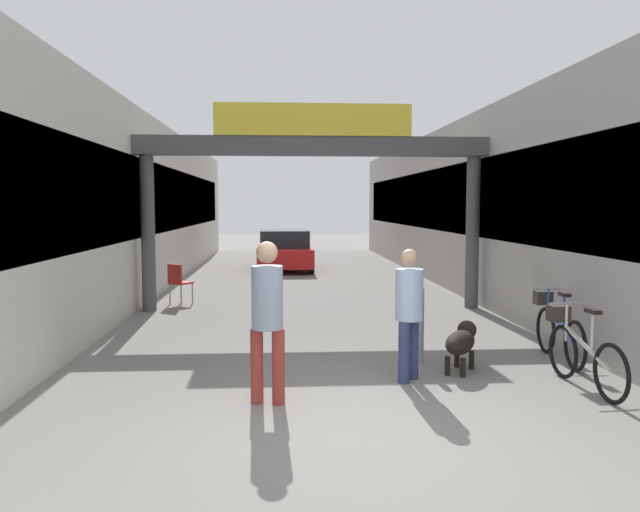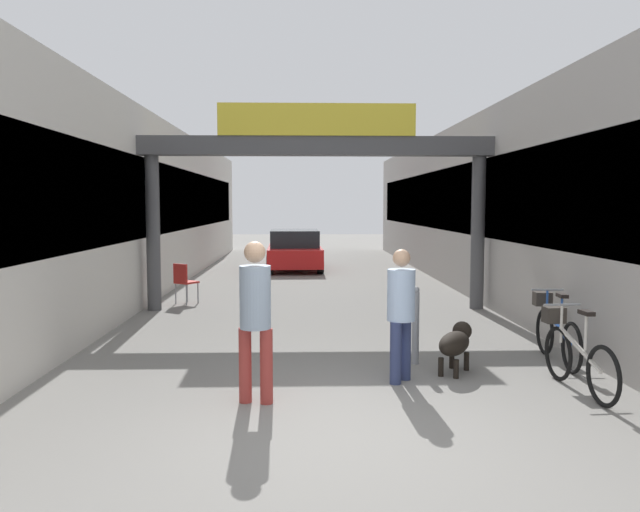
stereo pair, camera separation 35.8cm
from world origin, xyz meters
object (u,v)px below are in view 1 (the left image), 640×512
(dog_on_leash, at_px, (462,341))
(cafe_chair_red_nearer, at_px, (178,280))
(bicycle_blue_second, at_px, (557,329))
(parked_car_red, at_px, (284,250))
(pedestrian_with_dog, at_px, (409,306))
(pedestrian_companion, at_px, (267,311))
(bollard_post_metal, at_px, (420,324))
(bicycle_silver_nearest, at_px, (581,351))

(dog_on_leash, distance_m, cafe_chair_red_nearer, 7.32)
(bicycle_blue_second, distance_m, parked_car_red, 13.03)
(pedestrian_with_dog, relative_size, bicycle_blue_second, 0.97)
(pedestrian_companion, xyz_separation_m, bollard_post_metal, (2.05, 1.63, -0.48))
(pedestrian_with_dog, height_order, bollard_post_metal, pedestrian_with_dog)
(bollard_post_metal, bearing_deg, cafe_chair_red_nearer, 128.07)
(pedestrian_companion, bearing_deg, bicycle_blue_second, 22.99)
(pedestrian_companion, xyz_separation_m, cafe_chair_red_nearer, (-2.07, 6.90, -0.48))
(parked_car_red, bearing_deg, bicycle_blue_second, -73.32)
(pedestrian_with_dog, distance_m, dog_on_leash, 1.04)
(pedestrian_companion, distance_m, bicycle_silver_nearest, 3.76)
(bicycle_blue_second, height_order, bollard_post_metal, bollard_post_metal)
(bicycle_silver_nearest, relative_size, bollard_post_metal, 1.59)
(bicycle_blue_second, xyz_separation_m, parked_car_red, (-3.74, 12.48, 0.21))
(bicycle_blue_second, bearing_deg, bicycle_silver_nearest, -103.14)
(pedestrian_companion, height_order, parked_car_red, pedestrian_companion)
(bollard_post_metal, distance_m, cafe_chair_red_nearer, 6.69)
(dog_on_leash, bearing_deg, parked_car_red, 99.75)
(bollard_post_metal, bearing_deg, pedestrian_companion, -141.52)
(dog_on_leash, bearing_deg, pedestrian_with_dog, -151.88)
(bollard_post_metal, xyz_separation_m, cafe_chair_red_nearer, (-4.12, 5.27, 0.00))
(dog_on_leash, relative_size, bicycle_blue_second, 0.51)
(bicycle_silver_nearest, bearing_deg, cafe_chair_red_nearer, 131.49)
(bollard_post_metal, bearing_deg, bicycle_silver_nearest, -37.40)
(pedestrian_companion, xyz_separation_m, bicycle_blue_second, (4.01, 1.70, -0.59))
(bollard_post_metal, distance_m, parked_car_red, 12.68)
(pedestrian_companion, relative_size, bicycle_blue_second, 1.05)
(bollard_post_metal, bearing_deg, bicycle_blue_second, 1.97)
(pedestrian_with_dog, distance_m, bicycle_silver_nearest, 2.08)
(pedestrian_companion, distance_m, parked_car_red, 14.19)
(bicycle_silver_nearest, bearing_deg, pedestrian_with_dog, 168.85)
(pedestrian_with_dog, height_order, pedestrian_companion, pedestrian_companion)
(bicycle_blue_second, relative_size, bollard_post_metal, 1.59)
(pedestrian_with_dog, bearing_deg, pedestrian_companion, -155.86)
(bollard_post_metal, bearing_deg, pedestrian_with_dog, -111.52)
(parked_car_red, bearing_deg, bicycle_silver_nearest, -76.04)
(bicycle_blue_second, xyz_separation_m, bollard_post_metal, (-1.95, -0.07, 0.10))
(bicycle_blue_second, bearing_deg, bollard_post_metal, -178.03)
(pedestrian_with_dog, xyz_separation_m, pedestrian_companion, (-1.71, -0.77, 0.09))
(pedestrian_companion, relative_size, parked_car_red, 0.44)
(dog_on_leash, xyz_separation_m, bollard_post_metal, (-0.45, 0.44, 0.15))
(pedestrian_companion, distance_m, dog_on_leash, 2.84)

